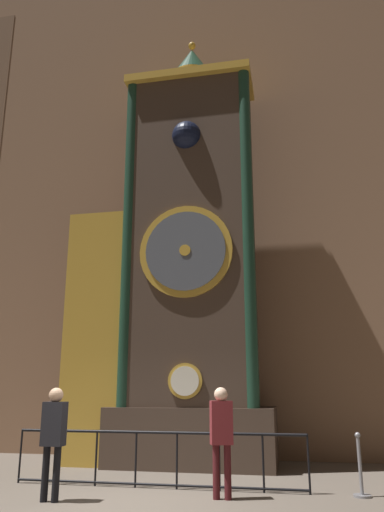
% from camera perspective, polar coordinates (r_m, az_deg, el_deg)
% --- Properties ---
extents(ground_plane, '(28.00, 28.00, 0.00)m').
position_cam_1_polar(ground_plane, '(8.06, -8.26, -26.57)').
color(ground_plane, brown).
extents(cathedral_back_wall, '(24.00, 0.32, 15.40)m').
position_cam_1_polar(cathedral_back_wall, '(14.46, -0.13, 9.82)').
color(cathedral_back_wall, '#846047').
rests_on(cathedral_back_wall, ground_plane).
extents(clock_tower, '(4.79, 1.81, 10.75)m').
position_cam_1_polar(clock_tower, '(12.01, -1.91, -1.39)').
color(clock_tower, '#423328').
rests_on(clock_tower, ground_plane).
extents(railing_fence, '(5.18, 0.05, 0.93)m').
position_cam_1_polar(railing_fence, '(9.31, -4.11, -21.82)').
color(railing_fence, black).
rests_on(railing_fence, ground_plane).
extents(visitor_near, '(0.34, 0.23, 1.66)m').
position_cam_1_polar(visitor_near, '(8.47, -15.53, -18.74)').
color(visitor_near, black).
rests_on(visitor_near, ground_plane).
extents(visitor_far, '(0.39, 0.32, 1.67)m').
position_cam_1_polar(visitor_far, '(8.37, 3.38, -19.26)').
color(visitor_far, '#461518').
rests_on(visitor_far, ground_plane).
extents(stanchion_post, '(0.28, 0.28, 0.96)m').
position_cam_1_polar(stanchion_post, '(9.03, 18.73, -22.71)').
color(stanchion_post, gray).
rests_on(stanchion_post, ground_plane).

